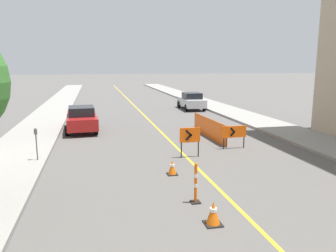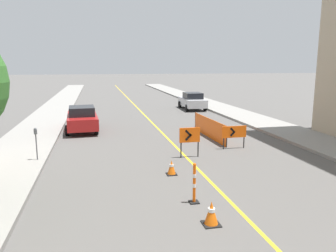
{
  "view_description": "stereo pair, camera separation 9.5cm",
  "coord_description": "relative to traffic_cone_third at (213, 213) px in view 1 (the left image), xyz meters",
  "views": [
    {
      "loc": [
        -4.04,
        3.99,
        4.2
      ],
      "look_at": [
        -0.29,
        20.51,
        1.0
      ],
      "focal_mm": 35.0,
      "sensor_mm": 36.0,
      "label": 1
    },
    {
      "loc": [
        -3.95,
        3.97,
        4.2
      ],
      "look_at": [
        -0.29,
        20.51,
        1.0
      ],
      "focal_mm": 35.0,
      "sensor_mm": 36.0,
      "label": 2
    }
  ],
  "objects": [
    {
      "name": "traffic_cone_third",
      "position": [
        0.0,
        0.0,
        0.0
      ],
      "size": [
        0.46,
        0.46,
        0.65
      ],
      "color": "black",
      "rests_on": "ground_plane"
    },
    {
      "name": "sidewalk_left",
      "position": [
        -6.6,
        24.28,
        -0.24
      ],
      "size": [
        3.06,
        71.77,
        0.16
      ],
      "color": "gray",
      "rests_on": "ground_plane"
    },
    {
      "name": "arrow_barricade_primary",
      "position": [
        1.23,
        6.31,
        0.65
      ],
      "size": [
        0.96,
        0.09,
        1.38
      ],
      "rotation": [
        0.0,
        0.0,
        -0.0
      ],
      "color": "#EF560C",
      "rests_on": "ground_plane"
    },
    {
      "name": "safety_mesh_fence",
      "position": [
        3.51,
        10.07,
        0.24
      ],
      "size": [
        0.2,
        4.97,
        1.12
      ],
      "rotation": [
        0.0,
        0.0,
        1.6
      ],
      "color": "#EF560C",
      "rests_on": "ground_plane"
    },
    {
      "name": "parked_car_curb_near",
      "position": [
        -3.77,
        13.61,
        0.48
      ],
      "size": [
        2.03,
        4.39,
        1.59
      ],
      "rotation": [
        0.0,
        0.0,
        0.06
      ],
      "color": "maroon",
      "rests_on": "ground_plane"
    },
    {
      "name": "arrow_barricade_secondary",
      "position": [
        3.85,
        7.34,
        0.5
      ],
      "size": [
        1.29,
        0.09,
        1.16
      ],
      "rotation": [
        0.0,
        0.0,
        0.01
      ],
      "color": "#EF560C",
      "rests_on": "ground_plane"
    },
    {
      "name": "parking_meter_far_curb",
      "position": [
        -5.42,
        6.8,
        0.83
      ],
      "size": [
        0.12,
        0.11,
        1.4
      ],
      "color": "#4C4C51",
      "rests_on": "sidewalk_left"
    },
    {
      "name": "delineator_post_rear",
      "position": [
        -0.04,
        1.44,
        0.23
      ],
      "size": [
        0.29,
        0.29,
        1.27
      ],
      "color": "black",
      "rests_on": "ground_plane"
    },
    {
      "name": "parked_car_curb_mid",
      "position": [
        6.03,
        21.98,
        0.48
      ],
      "size": [
        1.95,
        4.35,
        1.59
      ],
      "rotation": [
        0.0,
        0.0,
        -0.03
      ],
      "color": "#B7B7BC",
      "rests_on": "ground_plane"
    },
    {
      "name": "traffic_cone_fourth",
      "position": [
        -0.12,
        4.15,
        -0.04
      ],
      "size": [
        0.4,
        0.4,
        0.57
      ],
      "color": "black",
      "rests_on": "ground_plane"
    },
    {
      "name": "lane_stripe",
      "position": [
        1.08,
        24.28,
        -0.32
      ],
      "size": [
        0.12,
        71.77,
        0.01
      ],
      "color": "gold",
      "rests_on": "ground_plane"
    },
    {
      "name": "sidewalk_right",
      "position": [
        8.76,
        24.28,
        -0.24
      ],
      "size": [
        3.06,
        71.77,
        0.16
      ],
      "color": "gray",
      "rests_on": "ground_plane"
    }
  ]
}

